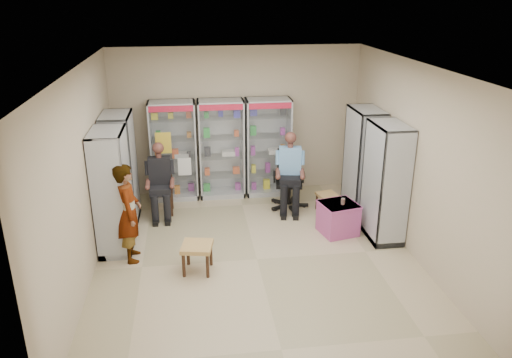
{
  "coord_description": "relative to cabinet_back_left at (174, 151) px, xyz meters",
  "views": [
    {
      "loc": [
        -0.95,
        -6.88,
        4.0
      ],
      "look_at": [
        0.08,
        0.7,
        1.1
      ],
      "focal_mm": 35.0,
      "sensor_mm": 36.0,
      "label": 1
    }
  ],
  "objects": [
    {
      "name": "tea_glass",
      "position": [
        2.89,
        -2.03,
        -0.39
      ],
      "size": [
        0.07,
        0.07,
        0.1
      ],
      "primitive_type": "cylinder",
      "color": "#601908",
      "rests_on": "pink_trunk"
    },
    {
      "name": "cabinet_left_far",
      "position": [
        -0.93,
        -0.93,
        0.0
      ],
      "size": [
        0.9,
        0.5,
        2.0
      ],
      "primitive_type": "cube",
      "rotation": [
        0.0,
        0.0,
        -1.57
      ],
      "color": "silver",
      "rests_on": "floor"
    },
    {
      "name": "cabinet_back_left",
      "position": [
        0.0,
        0.0,
        0.0
      ],
      "size": [
        0.9,
        0.5,
        2.0
      ],
      "primitive_type": "cube",
      "color": "#ADB0B5",
      "rests_on": "floor"
    },
    {
      "name": "seated_shopkeeper",
      "position": [
        2.19,
        -0.83,
        -0.28
      ],
      "size": [
        0.58,
        0.73,
        1.44
      ],
      "primitive_type": null,
      "rotation": [
        0.0,
        0.0,
        -0.17
      ],
      "color": "#617EC0",
      "rests_on": "floor"
    },
    {
      "name": "wooden_chair",
      "position": [
        -0.25,
        -0.73,
        -0.53
      ],
      "size": [
        0.42,
        0.42,
        0.94
      ],
      "primitive_type": "cube",
      "color": "black",
      "rests_on": "floor"
    },
    {
      "name": "pink_trunk",
      "position": [
        2.83,
        -2.0,
        -0.72
      ],
      "size": [
        0.69,
        0.67,
        0.56
      ],
      "primitive_type": "cube",
      "rotation": [
        0.0,
        0.0,
        0.22
      ],
      "color": "#A74287",
      "rests_on": "floor"
    },
    {
      "name": "seated_customer",
      "position": [
        -0.25,
        -0.78,
        -0.33
      ],
      "size": [
        0.44,
        0.6,
        1.34
      ],
      "primitive_type": null,
      "color": "black",
      "rests_on": "floor"
    },
    {
      "name": "cabinet_right_near",
      "position": [
        3.53,
        -2.23,
        0.0
      ],
      "size": [
        0.9,
        0.5,
        2.0
      ],
      "primitive_type": "cube",
      "rotation": [
        0.0,
        0.0,
        1.57
      ],
      "color": "#AEB1B6",
      "rests_on": "floor"
    },
    {
      "name": "woven_stool_b",
      "position": [
        0.36,
        -2.95,
        -0.78
      ],
      "size": [
        0.52,
        0.52,
        0.44
      ],
      "primitive_type": "cube",
      "rotation": [
        0.0,
        0.0,
        -0.19
      ],
      "color": "#A27944",
      "rests_on": "floor"
    },
    {
      "name": "cabinet_back_mid",
      "position": [
        0.95,
        0.0,
        0.0
      ],
      "size": [
        0.9,
        0.5,
        2.0
      ],
      "primitive_type": "cube",
      "color": "#B2B4BA",
      "rests_on": "floor"
    },
    {
      "name": "room_shell",
      "position": [
        1.3,
        -2.73,
        0.97
      ],
      "size": [
        5.02,
        6.02,
        3.01
      ],
      "color": "tan",
      "rests_on": "ground"
    },
    {
      "name": "standing_man",
      "position": [
        -0.65,
        -2.43,
        -0.21
      ],
      "size": [
        0.43,
        0.61,
        1.59
      ],
      "primitive_type": "imported",
      "rotation": [
        0.0,
        0.0,
        1.65
      ],
      "color": "#99999B",
      "rests_on": "floor"
    },
    {
      "name": "office_chair",
      "position": [
        2.19,
        -0.78,
        -0.43
      ],
      "size": [
        0.71,
        0.71,
        1.14
      ],
      "primitive_type": "cube",
      "rotation": [
        0.0,
        0.0,
        -0.17
      ],
      "color": "black",
      "rests_on": "floor"
    },
    {
      "name": "cabinet_back_right",
      "position": [
        1.9,
        0.0,
        0.0
      ],
      "size": [
        0.9,
        0.5,
        2.0
      ],
      "primitive_type": "cube",
      "color": "#A7AAAE",
      "rests_on": "floor"
    },
    {
      "name": "cabinet_left_near",
      "position": [
        -0.93,
        -2.03,
        0.0
      ],
      "size": [
        0.9,
        0.5,
        2.0
      ],
      "primitive_type": "cube",
      "rotation": [
        0.0,
        0.0,
        -1.57
      ],
      "color": "#A5A7AC",
      "rests_on": "floor"
    },
    {
      "name": "floor",
      "position": [
        1.3,
        -2.73,
        -1.0
      ],
      "size": [
        6.0,
        6.0,
        0.0
      ],
      "primitive_type": "plane",
      "color": "tan",
      "rests_on": "ground"
    },
    {
      "name": "woven_stool_a",
      "position": [
        2.89,
        -1.06,
        -0.82
      ],
      "size": [
        0.43,
        0.43,
        0.35
      ],
      "primitive_type": "cube",
      "rotation": [
        0.0,
        0.0,
        0.24
      ],
      "color": "#B4774C",
      "rests_on": "floor"
    },
    {
      "name": "cabinet_right_far",
      "position": [
        3.53,
        -1.13,
        0.0
      ],
      "size": [
        0.9,
        0.5,
        2.0
      ],
      "primitive_type": "cube",
      "rotation": [
        0.0,
        0.0,
        1.57
      ],
      "color": "#B7BABF",
      "rests_on": "floor"
    }
  ]
}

